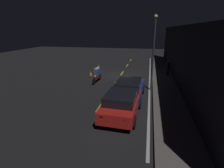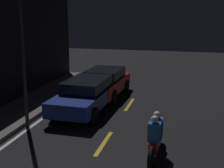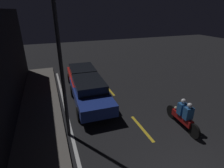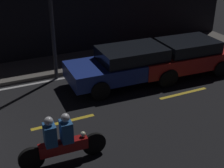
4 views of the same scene
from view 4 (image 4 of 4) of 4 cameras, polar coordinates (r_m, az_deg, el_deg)
The scene contains 5 objects.
lane_dash_d at distance 9.75m, azimuth -8.86°, elevation -6.89°, with size 2.00×0.14×0.01m.
lane_dash_e at distance 11.57m, azimuth 12.94°, elevation -1.66°, with size 2.00×0.14×0.01m.
sedan_blue at distance 11.77m, azimuth 2.87°, elevation 3.62°, with size 4.52×2.03×1.41m.
taxi_red at distance 12.96m, azimuth 12.99°, elevation 5.07°, with size 4.11×2.05×1.40m.
motorcycle at distance 7.87m, azimuth -9.40°, elevation -10.22°, with size 2.24×0.39×1.39m.
Camera 4 is at (1.45, -7.95, 5.26)m, focal length 50.00 mm.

